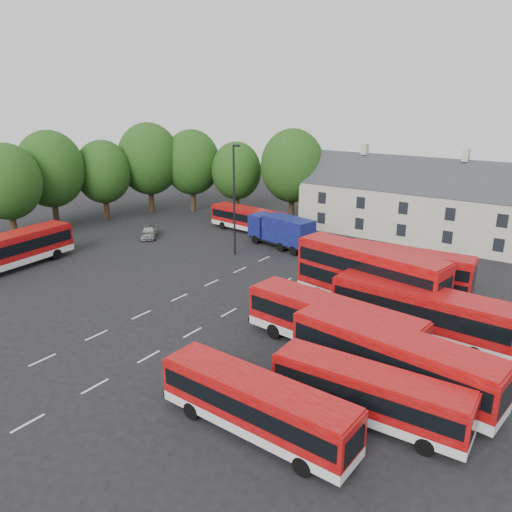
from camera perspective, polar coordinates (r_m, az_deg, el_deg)
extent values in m
plane|color=black|center=(38.97, -10.78, -5.61)|extent=(140.00, 140.00, 0.00)
cube|color=beige|center=(33.59, -23.22, -10.86)|extent=(0.15, 1.80, 0.01)
cube|color=beige|center=(35.50, -17.76, -8.62)|extent=(0.15, 1.80, 0.01)
cube|color=beige|center=(37.74, -12.95, -6.56)|extent=(0.15, 1.80, 0.01)
cube|color=beige|center=(40.26, -8.75, -4.70)|extent=(0.15, 1.80, 0.01)
cube|color=beige|center=(43.00, -5.08, -3.06)|extent=(0.15, 1.80, 0.01)
cube|color=beige|center=(45.92, -1.88, -1.60)|extent=(0.15, 1.80, 0.01)
cube|color=beige|center=(49.00, 0.93, -0.32)|extent=(0.15, 1.80, 0.01)
cube|color=beige|center=(52.20, 3.41, 0.81)|extent=(0.15, 1.80, 0.01)
cube|color=beige|center=(28.15, -24.63, -16.99)|extent=(0.15, 1.80, 0.01)
cube|color=beige|center=(29.87, -17.92, -13.97)|extent=(0.15, 1.80, 0.01)
cube|color=beige|center=(32.01, -12.17, -11.18)|extent=(0.15, 1.80, 0.01)
cube|color=beige|center=(34.47, -7.28, -8.67)|extent=(0.15, 1.80, 0.01)
cube|color=beige|center=(37.21, -3.12, -6.46)|extent=(0.15, 1.80, 0.01)
cube|color=beige|center=(40.16, 0.41, -4.54)|extent=(0.15, 1.80, 0.01)
cube|color=beige|center=(43.27, 3.43, -2.87)|extent=(0.15, 1.80, 0.01)
cube|color=beige|center=(46.53, 6.03, -1.43)|extent=(0.15, 1.80, 0.01)
cube|color=beige|center=(49.89, 8.29, -0.18)|extent=(0.15, 1.80, 0.01)
cylinder|color=black|center=(61.76, -26.02, 3.54)|extent=(0.70, 0.70, 3.85)
ellipsoid|color=#173F11|center=(60.94, -26.59, 7.61)|extent=(7.26, 7.26, 8.35)
cylinder|color=black|center=(65.54, -21.95, 4.97)|extent=(0.70, 0.70, 4.20)
ellipsoid|color=#173F11|center=(64.72, -22.45, 9.17)|extent=(7.92, 7.92, 9.11)
cylinder|color=black|center=(67.38, -16.74, 5.61)|extent=(0.70, 0.70, 3.67)
ellipsoid|color=#173F11|center=(66.65, -17.07, 9.18)|extent=(6.93, 6.93, 7.97)
cylinder|color=black|center=(69.63, -11.87, 6.66)|extent=(0.70, 0.70, 4.38)
ellipsoid|color=#173F11|center=(68.85, -12.15, 10.80)|extent=(8.25, 8.25, 9.49)
cylinder|color=black|center=(69.68, -7.19, 6.76)|extent=(0.70, 0.70, 4.02)
ellipsoid|color=#173F11|center=(68.94, -7.34, 10.57)|extent=(7.59, 7.59, 8.73)
cylinder|color=black|center=(67.47, -2.22, 6.30)|extent=(0.70, 0.70, 3.50)
ellipsoid|color=#173F11|center=(66.76, -2.26, 9.71)|extent=(6.60, 6.60, 7.59)
cylinder|color=black|center=(63.80, 4.08, 5.91)|extent=(0.70, 0.70, 4.20)
ellipsoid|color=#173F11|center=(62.97, 4.18, 10.24)|extent=(7.92, 7.92, 9.11)
cube|color=beige|center=(57.25, 22.06, 3.89)|extent=(35.00, 7.00, 5.50)
cube|color=#2D3035|center=(56.71, 22.39, 6.59)|extent=(35.70, 7.13, 7.13)
cube|color=beige|center=(59.50, 12.35, 11.86)|extent=(0.60, 0.90, 1.20)
cube|color=beige|center=(56.15, 22.87, 10.54)|extent=(0.60, 0.90, 1.20)
cube|color=silver|center=(24.81, 0.03, -18.27)|extent=(10.16, 2.64, 0.50)
cube|color=#9C090B|center=(24.15, 0.03, -16.07)|extent=(10.16, 2.64, 1.79)
cube|color=black|center=(24.12, 0.03, -15.98)|extent=(9.76, 2.69, 0.87)
cube|color=#9C090B|center=(23.64, 0.03, -14.18)|extent=(9.96, 2.55, 0.11)
cylinder|color=black|center=(26.06, -7.35, -17.11)|extent=(0.93, 0.29, 0.92)
cylinder|color=black|center=(24.28, 8.10, -20.14)|extent=(0.93, 0.29, 0.92)
cube|color=silver|center=(26.23, 12.59, -16.59)|extent=(9.76, 2.55, 0.48)
cube|color=#9C090B|center=(25.63, 12.76, -14.56)|extent=(9.76, 2.55, 1.72)
cube|color=black|center=(25.61, 12.77, -14.48)|extent=(9.38, 2.59, 0.84)
cube|color=#9C090B|center=(25.16, 12.91, -12.82)|extent=(9.57, 2.46, 0.11)
cylinder|color=black|center=(26.60, 5.26, -16.28)|extent=(0.89, 0.28, 0.88)
cylinder|color=black|center=(26.54, 19.92, -17.51)|extent=(0.89, 0.28, 0.88)
cube|color=silver|center=(28.88, 15.16, -13.01)|extent=(11.81, 4.03, 0.58)
cube|color=#9C090B|center=(28.24, 15.38, -10.71)|extent=(11.81, 4.03, 2.05)
cube|color=black|center=(28.21, 15.39, -10.62)|extent=(11.36, 4.04, 1.00)
cube|color=#9C090B|center=(27.75, 15.56, -8.75)|extent=(11.57, 3.90, 0.13)
cylinder|color=black|center=(29.70, 7.55, -12.21)|extent=(1.08, 0.42, 1.05)
cylinder|color=black|center=(28.86, 22.97, -14.59)|extent=(1.08, 0.42, 1.05)
cube|color=silver|center=(32.10, 8.66, -9.23)|extent=(11.73, 3.75, 0.58)
cube|color=#9C090B|center=(31.53, 8.77, -7.12)|extent=(11.73, 3.75, 2.04)
cube|color=black|center=(31.51, 8.78, -7.03)|extent=(11.28, 3.76, 1.00)
cube|color=#9C090B|center=(31.10, 8.87, -5.32)|extent=(11.49, 3.62, 0.13)
cylinder|color=black|center=(33.25, 2.10, -8.58)|extent=(1.07, 0.40, 1.05)
cylinder|color=black|center=(31.67, 15.54, -10.72)|extent=(1.07, 0.40, 1.05)
cube|color=silver|center=(35.00, 18.21, -7.55)|extent=(12.02, 3.29, 0.59)
cube|color=#9C090B|center=(34.46, 18.43, -5.51)|extent=(12.02, 3.29, 2.11)
cube|color=black|center=(34.44, 18.44, -5.43)|extent=(11.55, 3.33, 1.03)
cube|color=#9C090B|center=(34.05, 18.61, -3.80)|extent=(11.78, 3.17, 0.13)
cylinder|color=black|center=(35.36, 11.66, -7.24)|extent=(1.10, 0.36, 1.08)
cylinder|color=black|center=(35.33, 24.70, -8.63)|extent=(1.10, 0.36, 1.08)
cube|color=silver|center=(38.41, 12.61, -4.78)|extent=(11.81, 4.58, 0.58)
cube|color=#9C090B|center=(37.68, 12.82, -1.91)|extent=(11.81, 4.58, 3.51)
cube|color=black|center=(37.91, 12.75, -2.88)|extent=(11.37, 4.56, 1.00)
cube|color=#9C090B|center=(37.12, 13.01, 0.72)|extent=(11.57, 4.44, 0.13)
cylinder|color=black|center=(39.55, 7.15, -4.24)|extent=(1.08, 0.47, 1.05)
cylinder|color=black|center=(37.86, 18.27, -6.10)|extent=(1.08, 0.47, 1.05)
cube|color=black|center=(37.46, 12.89, -0.93)|extent=(11.37, 4.56, 1.00)
cube|color=silver|center=(41.18, 16.69, -3.74)|extent=(9.83, 2.89, 0.48)
cube|color=#9C090B|center=(40.59, 16.91, -1.48)|extent=(9.83, 2.89, 2.95)
cube|color=black|center=(40.78, 16.83, -2.24)|extent=(9.45, 2.91, 0.84)
cube|color=#9C090B|center=(40.13, 17.10, 0.57)|extent=(9.63, 2.79, 0.11)
cylinder|color=black|center=(41.15, 12.13, -3.74)|extent=(0.90, 0.31, 0.88)
cylinder|color=black|center=(41.64, 21.14, -4.33)|extent=(0.90, 0.31, 0.88)
cube|color=black|center=(40.42, 16.98, -0.71)|extent=(9.45, 2.91, 0.84)
cube|color=silver|center=(51.27, -25.91, -0.40)|extent=(3.61, 11.71, 0.58)
cube|color=#9C090B|center=(50.91, -26.11, 1.00)|extent=(3.61, 11.71, 2.04)
cube|color=black|center=(50.90, -26.11, 1.05)|extent=(3.63, 11.26, 1.00)
cube|color=#9C090B|center=(50.64, -26.27, 2.16)|extent=(3.48, 11.48, 0.13)
cylinder|color=black|center=(54.28, -23.42, 0.56)|extent=(0.38, 1.07, 1.05)
cube|color=silver|center=(58.52, -0.90, 3.44)|extent=(10.14, 3.33, 0.50)
cube|color=#9C090B|center=(58.25, -0.90, 4.51)|extent=(10.14, 3.33, 1.77)
cube|color=black|center=(58.24, -0.90, 4.56)|extent=(9.75, 3.34, 0.86)
cube|color=#9C090B|center=(58.04, -0.91, 5.41)|extent=(9.94, 3.22, 0.11)
cylinder|color=black|center=(60.00, -3.81, 3.52)|extent=(0.93, 0.35, 0.91)
cylinder|color=black|center=(57.33, 2.15, 2.86)|extent=(0.93, 0.35, 0.91)
cube|color=black|center=(52.65, 2.81, 1.67)|extent=(7.96, 3.62, 0.29)
cube|color=navy|center=(54.29, 0.66, 3.62)|extent=(2.39, 2.76, 2.31)
cube|color=black|center=(54.85, 0.00, 4.14)|extent=(0.52, 2.02, 1.15)
cube|color=navy|center=(51.52, 3.72, 2.96)|extent=(5.87, 3.51, 2.60)
cylinder|color=black|center=(53.82, -0.05, 1.89)|extent=(1.00, 0.47, 0.96)
cylinder|color=black|center=(51.55, 5.98, 1.07)|extent=(1.00, 0.47, 0.96)
imported|color=#B3B6BB|center=(57.52, -12.13, 2.76)|extent=(3.85, 4.10, 1.37)
cylinder|color=black|center=(49.11, -2.51, 6.23)|extent=(0.19, 0.19, 10.81)
cube|color=black|center=(48.13, -2.26, 12.50)|extent=(0.67, 0.33, 0.19)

